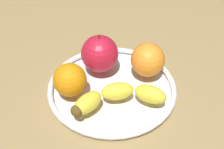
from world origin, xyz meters
TOP-DOWN VIEW (x-y plane):
  - ground_plane at (0.00, 0.00)cm, footprint 112.82×112.82cm
  - fruit_bowl at (0.00, 0.00)cm, footprint 28.02×28.02cm
  - banana at (-1.06, 5.33)cm, footprint 19.88×9.63cm
  - apple at (2.79, -5.56)cm, footprint 8.35×8.35cm
  - orange_front_left at (-7.74, -4.13)cm, footprint 7.52×7.52cm
  - orange_back_left at (8.58, 2.29)cm, footprint 6.96×6.96cm

SIDE VIEW (x-z plane):
  - ground_plane at x=0.00cm, z-range -4.00..0.00cm
  - fruit_bowl at x=0.00cm, z-range 0.02..1.82cm
  - banana at x=-1.06cm, z-range 1.80..5.42cm
  - orange_back_left at x=8.58cm, z-range 1.80..8.76cm
  - orange_front_left at x=-7.74cm, z-range 1.80..9.32cm
  - apple at x=2.79cm, z-range 1.40..10.55cm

